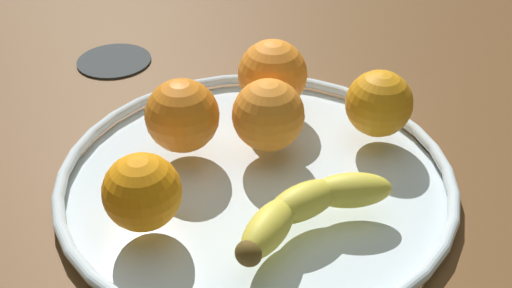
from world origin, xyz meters
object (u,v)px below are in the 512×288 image
Objects in this scene: orange_front_left at (142,192)px; banana at (306,208)px; fruit_bowl at (256,175)px; orange_center at (182,116)px; ambient_coaster at (114,60)px; orange_front_right at (268,115)px; orange_back_right at (379,104)px; orange_back_left at (273,74)px.

banana is at bearing 156.57° from orange_front_left.
orange_center is at bearing -50.47° from fruit_bowl.
banana is 41.24cm from ambient_coaster.
orange_front_right is at bearing -108.02° from banana.
fruit_bowl is 6.26cm from orange_front_right.
orange_front_left is at bearing 55.07° from orange_center.
orange_center reaches higher than ambient_coaster.
ambient_coaster is (8.31, -40.27, -3.14)cm from banana.
orange_back_right reaches higher than ambient_coaster.
orange_front_right is 11.92cm from orange_back_right.
fruit_bowl is 5.06× the size of orange_back_left.
orange_center is at bearing -124.93° from orange_front_left.
orange_back_left is (-5.56, -19.27, 2.29)cm from banana.
orange_back_left is at bearing -143.82° from orange_front_left.
fruit_bowl is 15.12cm from orange_back_right.
orange_front_right is (-2.75, -3.21, 4.61)cm from fruit_bowl.
fruit_bowl reaches higher than ambient_coaster.
ambient_coaster is (7.33, -31.40, -0.62)cm from fruit_bowl.
orange_front_right is 30.39cm from ambient_coaster.
orange_back_left is 0.79× the size of ambient_coaster.
orange_front_left is at bearing 8.72° from orange_back_right.
orange_center is (-6.75, -9.67, 0.34)cm from orange_front_left.
fruit_bowl is 5.23× the size of orange_center.
orange_center reaches higher than orange_front_left.
banana is at bearing 81.65° from orange_front_right.
orange_back_left is at bearing -115.75° from banana.
banana is at bearing 112.36° from orange_center.
fruit_bowl is 5.32× the size of orange_front_right.
fruit_bowl is 3.99× the size of ambient_coaster.
orange_center is at bearing -77.31° from banana.
ambient_coaster is (10.08, -28.19, -5.23)cm from orange_front_right.
ambient_coaster is at bearing -70.32° from orange_front_right.
orange_front_right is 0.75× the size of ambient_coaster.
orange_back_right is at bearing -153.81° from banana.
orange_center is (5.33, -6.45, 4.68)cm from fruit_bowl.
orange_back_right is at bearing -171.28° from orange_front_left.
orange_back_right reaches higher than fruit_bowl.
orange_front_right reaches higher than orange_front_left.
banana is 16.71cm from orange_center.
ambient_coaster is at bearing -97.81° from orange_front_left.
orange_center is 0.76× the size of ambient_coaster.
orange_back_left is at bearing 123.43° from ambient_coaster.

